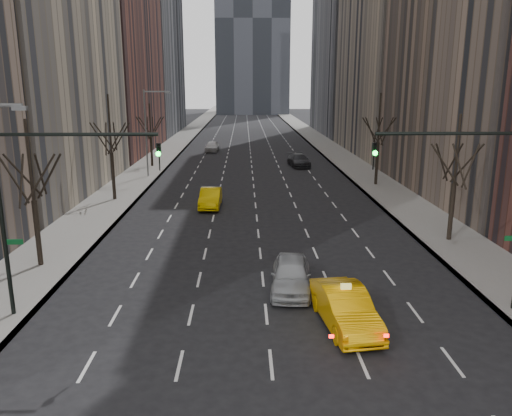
{
  "coord_description": "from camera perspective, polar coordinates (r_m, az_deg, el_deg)",
  "views": [
    {
      "loc": [
        -0.92,
        -7.82,
        9.65
      ],
      "look_at": [
        -0.32,
        16.96,
        3.5
      ],
      "focal_mm": 35.0,
      "sensor_mm": 36.0,
      "label": 1
    }
  ],
  "objects": [
    {
      "name": "sidewalk_left",
      "position": [
        79.22,
        -9.65,
        6.79
      ],
      "size": [
        4.5,
        320.0,
        0.15
      ],
      "primitive_type": "cube",
      "color": "slate",
      "rests_on": "ground"
    },
    {
      "name": "sidewalk_right",
      "position": [
        79.51,
        8.23,
        6.86
      ],
      "size": [
        4.5,
        320.0,
        0.15
      ],
      "primitive_type": "cube",
      "color": "slate",
      "rests_on": "ground"
    },
    {
      "name": "tree_lw_b",
      "position": [
        28.72,
        -24.04,
        0.79
      ],
      "size": [
        3.36,
        3.5,
        7.82
      ],
      "color": "black",
      "rests_on": "ground"
    },
    {
      "name": "tree_lw_c",
      "position": [
        43.63,
        -16.17,
        5.99
      ],
      "size": [
        3.36,
        3.5,
        8.74
      ],
      "color": "black",
      "rests_on": "ground"
    },
    {
      "name": "tree_lw_d",
      "position": [
        61.14,
        -11.92,
        7.91
      ],
      "size": [
        3.36,
        3.5,
        7.36
      ],
      "color": "black",
      "rests_on": "ground"
    },
    {
      "name": "tree_rw_b",
      "position": [
        33.03,
        21.69,
        2.59
      ],
      "size": [
        3.36,
        3.5,
        7.82
      ],
      "color": "black",
      "rests_on": "ground"
    },
    {
      "name": "tree_rw_c",
      "position": [
        49.85,
        13.76,
        7.07
      ],
      "size": [
        3.36,
        3.5,
        8.74
      ],
      "color": "black",
      "rests_on": "ground"
    },
    {
      "name": "traffic_mast_left",
      "position": [
        21.84,
        -23.38,
        1.79
      ],
      "size": [
        6.69,
        0.39,
        8.0
      ],
      "color": "black",
      "rests_on": "ground"
    },
    {
      "name": "traffic_mast_right",
      "position": [
        22.59,
        25.01,
        2.0
      ],
      "size": [
        6.69,
        0.39,
        8.0
      ],
      "color": "black",
      "rests_on": "ground"
    },
    {
      "name": "streetlight_far",
      "position": [
        53.9,
        -12.14,
        9.33
      ],
      "size": [
        2.83,
        0.22,
        9.0
      ],
      "color": "slate",
      "rests_on": "ground"
    },
    {
      "name": "taxi_sedan",
      "position": [
        21.01,
        10.13,
        -11.15
      ],
      "size": [
        2.37,
        5.16,
        1.64
      ],
      "primitive_type": "imported",
      "rotation": [
        0.0,
        0.0,
        0.13
      ],
      "color": "#FFAF05",
      "rests_on": "ground"
    },
    {
      "name": "silver_sedan_ahead",
      "position": [
        24.14,
        4.03,
        -7.62
      ],
      "size": [
        2.34,
        4.83,
        1.59
      ],
      "primitive_type": "imported",
      "rotation": [
        0.0,
        0.0,
        -0.1
      ],
      "color": "#9C9FA4",
      "rests_on": "ground"
    },
    {
      "name": "far_taxi",
      "position": [
        40.39,
        -5.22,
        1.16
      ],
      "size": [
        1.71,
        4.66,
        1.52
      ],
      "primitive_type": "imported",
      "rotation": [
        0.0,
        0.0,
        -0.02
      ],
      "color": "#EFC105",
      "rests_on": "ground"
    },
    {
      "name": "far_suv_grey",
      "position": [
        60.79,
        4.92,
        5.46
      ],
      "size": [
        2.7,
        5.38,
        1.5
      ],
      "primitive_type": "imported",
      "rotation": [
        0.0,
        0.0,
        0.12
      ],
      "color": "#28292D",
      "rests_on": "ground"
    },
    {
      "name": "far_car_white",
      "position": [
        74.51,
        -5.04,
        7.03
      ],
      "size": [
        2.15,
        4.64,
        1.54
      ],
      "primitive_type": "imported",
      "rotation": [
        0.0,
        0.0,
        -0.07
      ],
      "color": "silver",
      "rests_on": "ground"
    }
  ]
}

